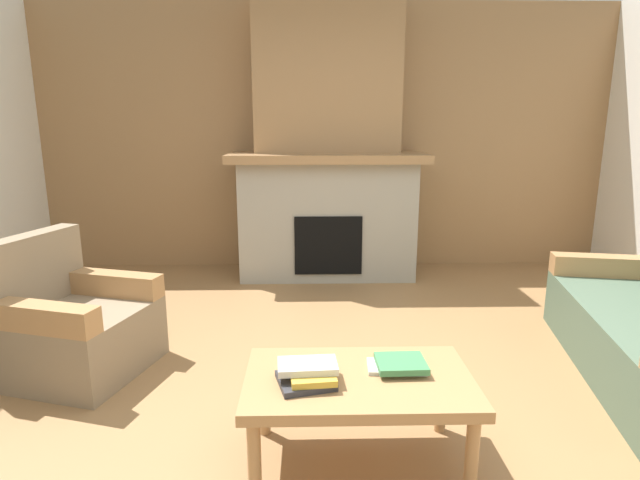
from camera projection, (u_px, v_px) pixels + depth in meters
The scene contains 7 objects.
ground at pixel (345, 412), 2.74m from camera, with size 9.00×9.00×0.00m, color olive.
wall_back_wood_panel at pixel (326, 139), 5.36m from camera, with size 6.00×0.12×2.70m, color #997047.
fireplace at pixel (327, 159), 5.03m from camera, with size 1.90×0.82×2.70m.
armchair at pixel (72, 325), 3.15m from camera, with size 0.94×0.94×0.85m.
coffee_table at pixel (359, 388), 2.25m from camera, with size 1.00×0.60×0.43m.
book_stack_near_edge at pixel (308, 374), 2.17m from camera, with size 0.28×0.26×0.08m.
book_stack_center at pixel (399, 365), 2.29m from camera, with size 0.27×0.20×0.05m.
Camera 1 is at (-0.19, -2.46, 1.52)m, focal length 28.62 mm.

